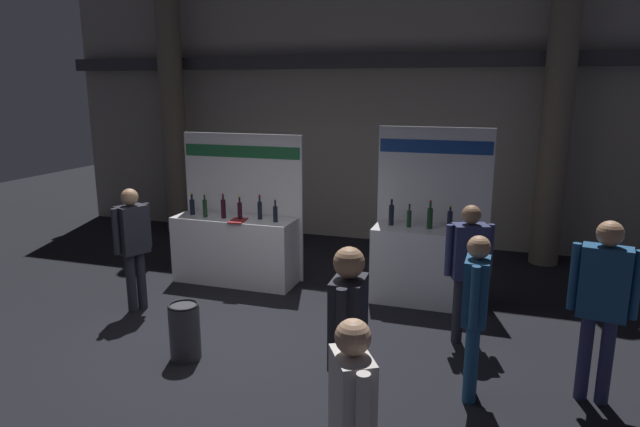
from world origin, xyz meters
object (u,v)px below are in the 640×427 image
object	(u,v)px
trash_bin	(185,331)
visitor_2	(348,338)
exhibitor_booth_1	(428,258)
visitor_7	(468,262)
visitor_1	(133,239)
visitor_8	(603,296)
visitor_3	(475,305)
visitor_5	(352,425)
exhibitor_booth_0	(236,244)

from	to	relation	value
trash_bin	visitor_2	distance (m)	2.52
exhibitor_booth_1	visitor_7	bearing A→B (deg)	-62.80
visitor_1	visitor_8	world-z (taller)	visitor_8
visitor_3	visitor_5	world-z (taller)	visitor_5
visitor_5	visitor_1	bearing A→B (deg)	20.94
exhibitor_booth_1	trash_bin	bearing A→B (deg)	-132.65
exhibitor_booth_1	visitor_5	distance (m)	4.51
exhibitor_booth_0	exhibitor_booth_1	world-z (taller)	exhibitor_booth_1
trash_bin	visitor_7	xyz separation A→B (m)	(2.88, 1.36, 0.66)
trash_bin	visitor_1	bearing A→B (deg)	143.45
visitor_3	visitor_7	size ratio (longest dim) A/B	0.98
exhibitor_booth_1	trash_bin	distance (m)	3.41
visitor_1	visitor_8	distance (m)	5.47
visitor_1	visitor_3	distance (m)	4.42
visitor_1	visitor_7	bearing A→B (deg)	118.71
visitor_2	visitor_7	size ratio (longest dim) A/B	1.09
visitor_7	exhibitor_booth_1	bearing A→B (deg)	96.65
visitor_7	visitor_3	bearing A→B (deg)	-104.38
visitor_2	visitor_8	xyz separation A→B (m)	(1.98, 1.56, -0.00)
exhibitor_booth_1	visitor_8	xyz separation A→B (m)	(1.82, -2.04, 0.43)
exhibitor_booth_0	trash_bin	xyz separation A→B (m)	(0.58, -2.42, -0.27)
exhibitor_booth_1	trash_bin	size ratio (longest dim) A/B	3.75
visitor_1	visitor_5	distance (m)	4.78
visitor_2	visitor_5	xyz separation A→B (m)	(0.26, -0.89, -0.12)
trash_bin	visitor_5	size ratio (longest dim) A/B	0.39
trash_bin	visitor_3	bearing A→B (deg)	2.96
visitor_5	visitor_8	distance (m)	3.00
trash_bin	visitor_1	size ratio (longest dim) A/B	0.39
visitor_1	visitor_3	size ratio (longest dim) A/B	1.02
visitor_1	exhibitor_booth_0	bearing A→B (deg)	175.92
exhibitor_booth_0	visitor_5	xyz separation A→B (m)	(2.98, -4.43, 0.35)
exhibitor_booth_0	visitor_1	xyz separation A→B (m)	(-0.75, -1.44, 0.39)
visitor_3	visitor_5	xyz separation A→B (m)	(-0.61, -2.16, 0.00)
exhibitor_booth_0	visitor_1	distance (m)	1.67
visitor_3	visitor_5	distance (m)	2.24
visitor_1	visitor_2	size ratio (longest dim) A/B	0.93
trash_bin	visitor_3	xyz separation A→B (m)	(3.01, 0.16, 0.62)
visitor_8	trash_bin	bearing A→B (deg)	-163.93
visitor_3	exhibitor_booth_1	bearing A→B (deg)	-161.71
exhibitor_booth_1	visitor_8	distance (m)	2.77
visitor_2	visitor_7	world-z (taller)	visitor_2
visitor_2	exhibitor_booth_1	bearing A→B (deg)	175.54
visitor_5	visitor_7	xyz separation A→B (m)	(0.48, 3.37, 0.03)
visitor_2	visitor_5	distance (m)	0.94
exhibitor_booth_1	trash_bin	world-z (taller)	exhibitor_booth_1
trash_bin	visitor_3	size ratio (longest dim) A/B	0.40
visitor_2	trash_bin	bearing A→B (deg)	-119.37
trash_bin	exhibitor_booth_0	bearing A→B (deg)	103.39
visitor_2	visitor_5	size ratio (longest dim) A/B	1.10
trash_bin	visitor_7	size ratio (longest dim) A/B	0.39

